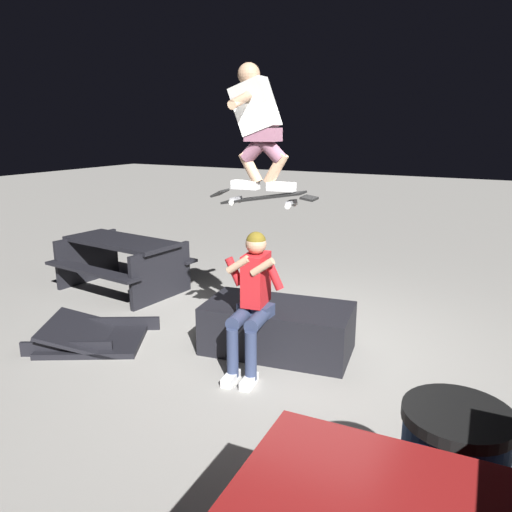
{
  "coord_description": "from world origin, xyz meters",
  "views": [
    {
      "loc": [
        -2.04,
        4.53,
        2.31
      ],
      "look_at": [
        0.14,
        0.5,
        1.11
      ],
      "focal_mm": 34.97,
      "sensor_mm": 36.0,
      "label": 1
    }
  ],
  "objects_px": {
    "kicker_ramp": "(95,337)",
    "picnic_table_back": "(122,256)",
    "skateboard": "(263,198)",
    "ledge_box_main": "(278,328)",
    "person_sitting_on_ledge": "(252,295)",
    "trash_bin": "(450,492)",
    "skater_airborne": "(257,121)"
  },
  "relations": [
    {
      "from": "person_sitting_on_ledge",
      "to": "trash_bin",
      "type": "xyz_separation_m",
      "value": [
        -2.0,
        1.53,
        -0.28
      ]
    },
    {
      "from": "kicker_ramp",
      "to": "picnic_table_back",
      "type": "bearing_deg",
      "value": -57.17
    },
    {
      "from": "skateboard",
      "to": "picnic_table_back",
      "type": "height_order",
      "value": "skateboard"
    },
    {
      "from": "skateboard",
      "to": "picnic_table_back",
      "type": "xyz_separation_m",
      "value": [
        2.83,
        -1.06,
        -1.16
      ]
    },
    {
      "from": "skater_airborne",
      "to": "kicker_ramp",
      "type": "distance_m",
      "value": 2.94
    },
    {
      "from": "ledge_box_main",
      "to": "skateboard",
      "type": "xyz_separation_m",
      "value": [
        0.03,
        0.29,
        1.4
      ]
    },
    {
      "from": "skateboard",
      "to": "ledge_box_main",
      "type": "bearing_deg",
      "value": -96.19
    },
    {
      "from": "skater_airborne",
      "to": "ledge_box_main",
      "type": "bearing_deg",
      "value": -106.72
    },
    {
      "from": "skater_airborne",
      "to": "trash_bin",
      "type": "relative_size",
      "value": 1.19
    },
    {
      "from": "skateboard",
      "to": "trash_bin",
      "type": "bearing_deg",
      "value": 139.31
    },
    {
      "from": "person_sitting_on_ledge",
      "to": "skater_airborne",
      "type": "relative_size",
      "value": 1.2
    },
    {
      "from": "ledge_box_main",
      "to": "kicker_ramp",
      "type": "xyz_separation_m",
      "value": [
        1.87,
        0.76,
        -0.2
      ]
    },
    {
      "from": "ledge_box_main",
      "to": "trash_bin",
      "type": "distance_m",
      "value": 2.79
    },
    {
      "from": "ledge_box_main",
      "to": "trash_bin",
      "type": "xyz_separation_m",
      "value": [
        -1.95,
        1.99,
        0.22
      ]
    },
    {
      "from": "ledge_box_main",
      "to": "skateboard",
      "type": "height_order",
      "value": "skateboard"
    },
    {
      "from": "skater_airborne",
      "to": "picnic_table_back",
      "type": "distance_m",
      "value": 3.5
    },
    {
      "from": "ledge_box_main",
      "to": "skater_airborne",
      "type": "distance_m",
      "value": 2.11
    },
    {
      "from": "kicker_ramp",
      "to": "skater_airborne",
      "type": "bearing_deg",
      "value": -165.22
    },
    {
      "from": "trash_bin",
      "to": "person_sitting_on_ledge",
      "type": "bearing_deg",
      "value": -37.35
    },
    {
      "from": "skateboard",
      "to": "picnic_table_back",
      "type": "bearing_deg",
      "value": -20.56
    },
    {
      "from": "person_sitting_on_ledge",
      "to": "trash_bin",
      "type": "relative_size",
      "value": 1.42
    },
    {
      "from": "kicker_ramp",
      "to": "trash_bin",
      "type": "bearing_deg",
      "value": 162.17
    },
    {
      "from": "picnic_table_back",
      "to": "skater_airborne",
      "type": "bearing_deg",
      "value": 158.97
    },
    {
      "from": "trash_bin",
      "to": "ledge_box_main",
      "type": "bearing_deg",
      "value": -45.58
    },
    {
      "from": "kicker_ramp",
      "to": "picnic_table_back",
      "type": "height_order",
      "value": "picnic_table_back"
    },
    {
      "from": "kicker_ramp",
      "to": "picnic_table_back",
      "type": "relative_size",
      "value": 0.74
    },
    {
      "from": "skateboard",
      "to": "kicker_ramp",
      "type": "relative_size",
      "value": 0.77
    },
    {
      "from": "ledge_box_main",
      "to": "trash_bin",
      "type": "relative_size",
      "value": 1.6
    },
    {
      "from": "person_sitting_on_ledge",
      "to": "kicker_ramp",
      "type": "bearing_deg",
      "value": 9.33
    },
    {
      "from": "person_sitting_on_ledge",
      "to": "trash_bin",
      "type": "distance_m",
      "value": 2.53
    },
    {
      "from": "skater_airborne",
      "to": "picnic_table_back",
      "type": "relative_size",
      "value": 0.61
    },
    {
      "from": "ledge_box_main",
      "to": "picnic_table_back",
      "type": "distance_m",
      "value": 2.97
    }
  ]
}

